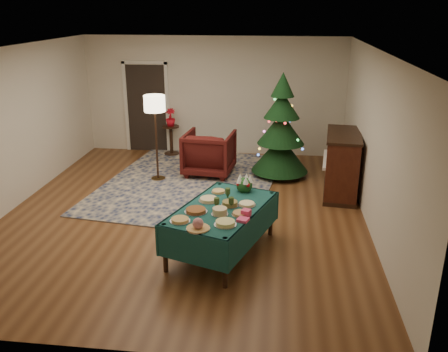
# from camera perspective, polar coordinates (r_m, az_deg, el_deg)

# --- Properties ---
(room_shell) EXTENTS (7.00, 7.00, 7.00)m
(room_shell) POSITION_cam_1_polar(r_m,az_deg,el_deg) (7.72, -4.88, 4.91)
(room_shell) COLOR #593319
(room_shell) RESTS_ON ground
(doorway) EXTENTS (1.08, 0.04, 2.16)m
(doorway) POSITION_cam_1_polar(r_m,az_deg,el_deg) (11.45, -9.29, 8.35)
(doorway) COLOR black
(doorway) RESTS_ON ground
(rug) EXTENTS (3.71, 4.57, 0.02)m
(rug) POSITION_cam_1_polar(r_m,az_deg,el_deg) (9.47, -4.09, -0.72)
(rug) COLOR #13204A
(rug) RESTS_ON ground
(buffet_table) EXTENTS (1.56, 2.02, 0.69)m
(buffet_table) POSITION_cam_1_polar(r_m,az_deg,el_deg) (6.64, -0.25, -4.88)
(buffet_table) COLOR black
(buffet_table) RESTS_ON ground
(platter_0) EXTENTS (0.27, 0.27, 0.04)m
(platter_0) POSITION_cam_1_polar(r_m,az_deg,el_deg) (6.18, -5.31, -5.30)
(platter_0) COLOR silver
(platter_0) RESTS_ON buffet_table
(platter_1) EXTENTS (0.30, 0.30, 0.15)m
(platter_1) POSITION_cam_1_polar(r_m,az_deg,el_deg) (5.95, -3.14, -5.89)
(platter_1) COLOR silver
(platter_1) RESTS_ON buffet_table
(platter_2) EXTENTS (0.29, 0.29, 0.06)m
(platter_2) POSITION_cam_1_polar(r_m,az_deg,el_deg) (6.06, 0.15, -5.69)
(platter_2) COLOR silver
(platter_2) RESTS_ON buffet_table
(platter_3) EXTENTS (0.31, 0.31, 0.05)m
(platter_3) POSITION_cam_1_polar(r_m,az_deg,el_deg) (6.44, -3.40, -4.17)
(platter_3) COLOR silver
(platter_3) RESTS_ON buffet_table
(platter_4) EXTENTS (0.23, 0.23, 0.09)m
(platter_4) POSITION_cam_1_polar(r_m,az_deg,el_deg) (6.34, -0.51, -4.29)
(platter_4) COLOR silver
(platter_4) RESTS_ON buffet_table
(platter_5) EXTENTS (0.25, 0.25, 0.04)m
(platter_5) POSITION_cam_1_polar(r_m,az_deg,el_deg) (6.35, 2.04, -4.54)
(platter_5) COLOR silver
(platter_5) RESTS_ON buffet_table
(platter_6) EXTENTS (0.29, 0.29, 0.05)m
(platter_6) POSITION_cam_1_polar(r_m,az_deg,el_deg) (6.78, -1.86, -2.85)
(platter_6) COLOR silver
(platter_6) RESTS_ON buffet_table
(platter_7) EXTENTS (0.25, 0.25, 0.07)m
(platter_7) POSITION_cam_1_polar(r_m,az_deg,el_deg) (6.62, 0.72, -3.34)
(platter_7) COLOR silver
(platter_7) RESTS_ON buffet_table
(platter_8) EXTENTS (0.25, 0.25, 0.04)m
(platter_8) POSITION_cam_1_polar(r_m,az_deg,el_deg) (6.65, 2.76, -3.40)
(platter_8) COLOR silver
(platter_8) RESTS_ON buffet_table
(platter_9) EXTENTS (0.22, 0.22, 0.04)m
(platter_9) POSITION_cam_1_polar(r_m,az_deg,el_deg) (7.08, -0.67, -1.87)
(platter_9) COLOR silver
(platter_9) RESTS_ON buffet_table
(goblet_0) EXTENTS (0.07, 0.07, 0.16)m
(goblet_0) POSITION_cam_1_polar(r_m,az_deg,el_deg) (6.83, 0.45, -2.08)
(goblet_0) COLOR #2D471E
(goblet_0) RESTS_ON buffet_table
(goblet_1) EXTENTS (0.07, 0.07, 0.16)m
(goblet_1) POSITION_cam_1_polar(r_m,az_deg,el_deg) (6.52, 0.88, -3.20)
(goblet_1) COLOR #2D471E
(goblet_1) RESTS_ON buffet_table
(goblet_2) EXTENTS (0.07, 0.07, 0.16)m
(goblet_2) POSITION_cam_1_polar(r_m,az_deg,el_deg) (6.50, -0.89, -3.27)
(goblet_2) COLOR #2D471E
(goblet_2) RESTS_ON buffet_table
(napkin_stack) EXTENTS (0.18, 0.18, 0.04)m
(napkin_stack) POSITION_cam_1_polar(r_m,az_deg,el_deg) (6.17, 2.31, -5.28)
(napkin_stack) COLOR #FC467E
(napkin_stack) RESTS_ON buffet_table
(gift_box) EXTENTS (0.14, 0.14, 0.09)m
(gift_box) POSITION_cam_1_polar(r_m,az_deg,el_deg) (6.30, 2.67, -4.47)
(gift_box) COLOR #F54475
(gift_box) RESTS_ON buffet_table
(centerpiece) EXTENTS (0.25, 0.25, 0.29)m
(centerpiece) POSITION_cam_1_polar(r_m,az_deg,el_deg) (7.10, 2.47, -0.92)
(centerpiece) COLOR #1E4C1E
(centerpiece) RESTS_ON buffet_table
(armchair) EXTENTS (1.06, 1.00, 1.00)m
(armchair) POSITION_cam_1_polar(r_m,az_deg,el_deg) (9.78, -1.80, 3.01)
(armchair) COLOR #44100E
(armchair) RESTS_ON ground
(floor_lamp) EXTENTS (0.41, 0.41, 1.71)m
(floor_lamp) POSITION_cam_1_polar(r_m,az_deg,el_deg) (9.32, -8.33, 8.00)
(floor_lamp) COLOR #A57F3F
(floor_lamp) RESTS_ON ground
(side_table) EXTENTS (0.39, 0.39, 0.69)m
(side_table) POSITION_cam_1_polar(r_m,az_deg,el_deg) (11.21, -6.36, 4.24)
(side_table) COLOR black
(side_table) RESTS_ON ground
(potted_plant) EXTENTS (0.23, 0.41, 0.23)m
(potted_plant) POSITION_cam_1_polar(r_m,az_deg,el_deg) (11.09, -6.45, 6.57)
(potted_plant) COLOR red
(potted_plant) RESTS_ON side_table
(christmas_tree) EXTENTS (1.41, 1.41, 2.12)m
(christmas_tree) POSITION_cam_1_polar(r_m,az_deg,el_deg) (9.64, 6.87, 5.43)
(christmas_tree) COLOR black
(christmas_tree) RESTS_ON ground
(piano) EXTENTS (0.76, 1.40, 1.17)m
(piano) POSITION_cam_1_polar(r_m,az_deg,el_deg) (8.95, 13.96, 1.28)
(piano) COLOR black
(piano) RESTS_ON ground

